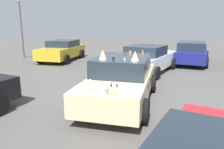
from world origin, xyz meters
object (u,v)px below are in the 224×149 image
(parked_sedan_row_back_far, at_px, (192,52))
(parked_sedan_far_right, at_px, (62,50))
(parked_sedan_far_left, at_px, (148,59))
(art_car_decorated, at_px, (121,80))
(lot_lamp_post, at_px, (21,22))

(parked_sedan_row_back_far, relative_size, parked_sedan_far_right, 1.08)
(parked_sedan_far_left, relative_size, parked_sedan_far_right, 1.06)
(art_car_decorated, xyz_separation_m, lot_lamp_post, (6.61, 9.30, 1.81))
(art_car_decorated, bearing_deg, parked_sedan_row_back_far, 160.40)
(parked_sedan_far_right, bearing_deg, parked_sedan_row_back_far, 95.27)
(parked_sedan_far_right, distance_m, lot_lamp_post, 3.72)
(art_car_decorated, bearing_deg, parked_sedan_far_left, 174.97)
(parked_sedan_far_left, height_order, lot_lamp_post, lot_lamp_post)
(art_car_decorated, bearing_deg, lot_lamp_post, -129.37)
(art_car_decorated, distance_m, parked_sedan_far_right, 8.94)
(parked_sedan_far_right, bearing_deg, art_car_decorated, 37.61)
(lot_lamp_post, bearing_deg, parked_sedan_row_back_far, -82.65)
(parked_sedan_row_back_far, bearing_deg, lot_lamp_post, 101.50)
(parked_sedan_far_right, bearing_deg, parked_sedan_far_left, 67.68)
(parked_sedan_far_right, relative_size, lot_lamp_post, 1.03)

